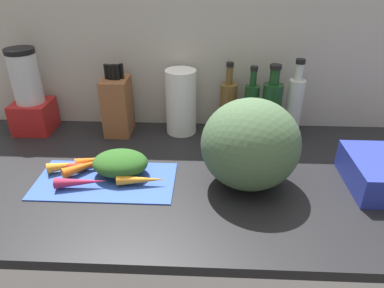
# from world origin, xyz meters

# --- Properties ---
(ground_plane) EXTENTS (1.70, 0.80, 0.03)m
(ground_plane) POSITION_xyz_m (0.00, 0.00, -0.01)
(ground_plane) COLOR black
(wall_back) EXTENTS (1.70, 0.03, 0.60)m
(wall_back) POSITION_xyz_m (0.00, 0.39, 0.30)
(wall_back) COLOR #BCB7AD
(wall_back) RESTS_ON ground_plane
(cutting_board) EXTENTS (0.43, 0.22, 0.01)m
(cutting_board) POSITION_xyz_m (-0.26, -0.07, 0.00)
(cutting_board) COLOR #2D51B7
(cutting_board) RESTS_ON ground_plane
(carrot_0) EXTENTS (0.18, 0.05, 0.03)m
(carrot_0) POSITION_xyz_m (-0.31, -0.01, 0.02)
(carrot_0) COLOR red
(carrot_0) RESTS_ON cutting_board
(carrot_1) EXTENTS (0.16, 0.11, 0.03)m
(carrot_1) POSITION_xyz_m (-0.21, 0.02, 0.02)
(carrot_1) COLOR orange
(carrot_1) RESTS_ON cutting_board
(carrot_2) EXTENTS (0.12, 0.08, 0.03)m
(carrot_2) POSITION_xyz_m (-0.32, 0.02, 0.02)
(carrot_2) COLOR orange
(carrot_2) RESTS_ON cutting_board
(carrot_3) EXTENTS (0.16, 0.05, 0.03)m
(carrot_3) POSITION_xyz_m (-0.32, -0.11, 0.02)
(carrot_3) COLOR #B2264C
(carrot_3) RESTS_ON cutting_board
(carrot_4) EXTENTS (0.12, 0.07, 0.03)m
(carrot_4) POSITION_xyz_m (-0.39, -0.02, 0.03)
(carrot_4) COLOR orange
(carrot_4) RESTS_ON cutting_board
(carrot_5) EXTENTS (0.15, 0.04, 0.03)m
(carrot_5) POSITION_xyz_m (-0.14, -0.09, 0.02)
(carrot_5) COLOR orange
(carrot_5) RESTS_ON cutting_board
(carrot_6) EXTENTS (0.14, 0.13, 0.03)m
(carrot_6) POSITION_xyz_m (-0.33, -0.02, 0.03)
(carrot_6) COLOR orange
(carrot_6) RESTS_ON cutting_board
(carrot_greens_pile) EXTENTS (0.18, 0.14, 0.07)m
(carrot_greens_pile) POSITION_xyz_m (-0.21, -0.03, 0.05)
(carrot_greens_pile) COLOR #2D6023
(carrot_greens_pile) RESTS_ON cutting_board
(winter_squash) EXTENTS (0.29, 0.27, 0.28)m
(winter_squash) POSITION_xyz_m (0.19, -0.06, 0.14)
(winter_squash) COLOR #4C6B47
(winter_squash) RESTS_ON ground_plane
(knife_block) EXTENTS (0.10, 0.13, 0.28)m
(knife_block) POSITION_xyz_m (-0.29, 0.28, 0.11)
(knife_block) COLOR brown
(knife_block) RESTS_ON ground_plane
(blender_appliance) EXTENTS (0.14, 0.14, 0.33)m
(blender_appliance) POSITION_xyz_m (-0.63, 0.28, 0.14)
(blender_appliance) COLOR red
(blender_appliance) RESTS_ON ground_plane
(paper_towel_roll) EXTENTS (0.12, 0.12, 0.25)m
(paper_towel_roll) POSITION_xyz_m (-0.04, 0.30, 0.13)
(paper_towel_roll) COLOR white
(paper_towel_roll) RESTS_ON ground_plane
(bottle_0) EXTENTS (0.06, 0.06, 0.28)m
(bottle_0) POSITION_xyz_m (0.14, 0.31, 0.11)
(bottle_0) COLOR brown
(bottle_0) RESTS_ON ground_plane
(bottle_1) EXTENTS (0.05, 0.05, 0.27)m
(bottle_1) POSITION_xyz_m (0.22, 0.28, 0.11)
(bottle_1) COLOR #19421E
(bottle_1) RESTS_ON ground_plane
(bottle_2) EXTENTS (0.07, 0.07, 0.28)m
(bottle_2) POSITION_xyz_m (0.30, 0.27, 0.12)
(bottle_2) COLOR #19421E
(bottle_2) RESTS_ON ground_plane
(bottle_3) EXTENTS (0.06, 0.06, 0.31)m
(bottle_3) POSITION_xyz_m (0.38, 0.27, 0.13)
(bottle_3) COLOR silver
(bottle_3) RESTS_ON ground_plane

